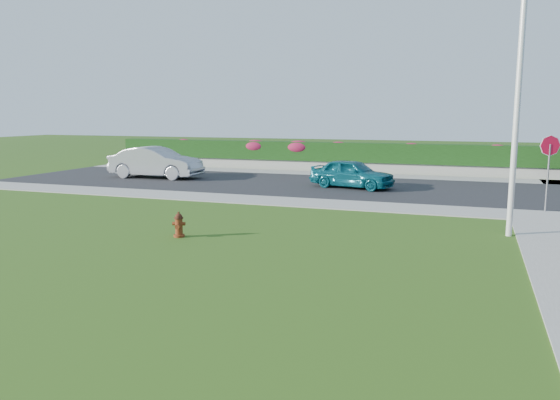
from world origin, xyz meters
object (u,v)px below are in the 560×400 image
at_px(sedan_silver, 156,162).
at_px(stop_sign, 549,155).
at_px(utility_pole, 517,113).
at_px(sedan_teal, 352,174).
at_px(fire_hydrant, 179,225).

bearing_deg(sedan_silver, stop_sign, -104.14).
xyz_separation_m(utility_pole, stop_sign, (1.39, 4.36, -1.40)).
relative_size(sedan_teal, utility_pole, 0.56).
distance_m(fire_hydrant, sedan_teal, 11.50).
xyz_separation_m(sedan_teal, sedan_silver, (-10.48, 0.42, 0.15)).
relative_size(sedan_teal, sedan_silver, 0.78).
bearing_deg(utility_pole, sedan_teal, 127.48).
height_order(fire_hydrant, sedan_teal, sedan_teal).
height_order(sedan_teal, sedan_silver, sedan_silver).
distance_m(utility_pole, stop_sign, 4.78).
xyz_separation_m(fire_hydrant, sedan_teal, (2.41, 11.24, 0.35)).
height_order(sedan_teal, stop_sign, stop_sign).
bearing_deg(sedan_teal, utility_pole, -129.28).
relative_size(sedan_silver, stop_sign, 1.83).
bearing_deg(sedan_teal, sedan_silver, 100.91).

